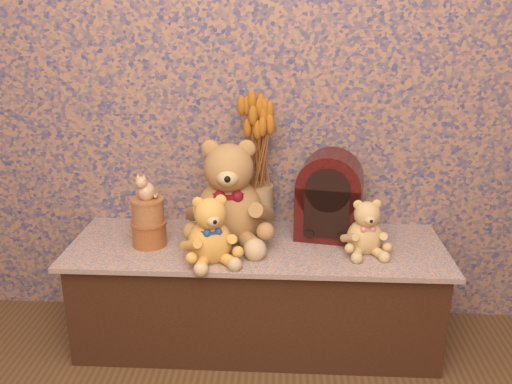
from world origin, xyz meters
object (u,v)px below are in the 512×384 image
Objects in this scene: cathedral_radio at (329,195)px; cat_figurine at (146,186)px; ceramic_vase at (259,208)px; biscuit_tin_lower at (149,234)px; teddy_large at (229,187)px; teddy_small at (366,224)px; teddy_medium at (210,226)px.

cathedral_radio is 0.74m from cat_figurine.
biscuit_tin_lower is (-0.43, -0.17, -0.05)m from ceramic_vase.
cathedral_radio is 0.75m from biscuit_tin_lower.
cat_figurine reaches higher than biscuit_tin_lower.
teddy_large reaches higher than teddy_small.
teddy_large is 0.41m from cathedral_radio.
cat_figurine is at bearing 134.31° from teddy_medium.
cathedral_radio reaches higher than teddy_medium.
teddy_small is at bearing -23.02° from ceramic_vase.
teddy_large is 3.35× the size of biscuit_tin_lower.
cathedral_radio is (0.41, 0.06, -0.05)m from teddy_large.
teddy_medium is (-0.05, -0.20, -0.09)m from teddy_large.
teddy_large reaches higher than cathedral_radio.
biscuit_tin_lower is (-0.72, -0.13, -0.13)m from cathedral_radio.
biscuit_tin_lower is 1.21× the size of cat_figurine.
teddy_medium is 0.30m from biscuit_tin_lower.
cathedral_radio is (0.46, 0.25, 0.04)m from teddy_medium.
cathedral_radio is 3.24× the size of cat_figurine.
cathedral_radio reaches higher than ceramic_vase.
ceramic_vase is (0.11, 0.09, -0.12)m from teddy_large.
teddy_large is at bearing 13.74° from biscuit_tin_lower.
teddy_medium is at bearing -120.53° from ceramic_vase.
teddy_small reaches higher than ceramic_vase.
teddy_large reaches higher than teddy_medium.
teddy_medium is 0.60m from teddy_small.
teddy_medium is 2.05× the size of biscuit_tin_lower.
ceramic_vase is (0.17, 0.28, -0.04)m from teddy_medium.
teddy_small is 1.72× the size of biscuit_tin_lower.
teddy_medium is 0.33m from ceramic_vase.
teddy_large is 2.20× the size of ceramic_vase.
ceramic_vase is (-0.29, 0.03, -0.08)m from cathedral_radio.
cat_figurine reaches higher than teddy_small.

